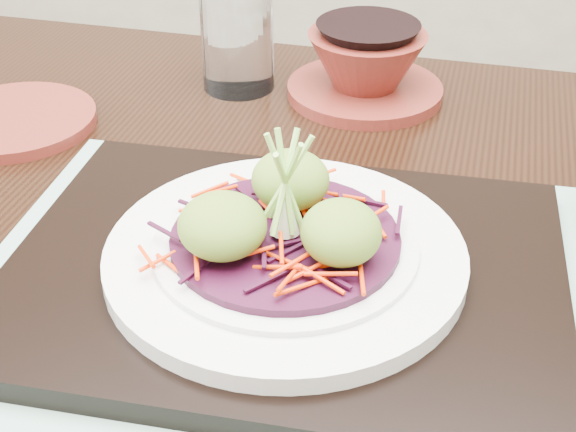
# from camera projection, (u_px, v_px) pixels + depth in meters

# --- Properties ---
(dining_table) EXTENTS (1.37, 1.02, 0.78)m
(dining_table) POSITION_uv_depth(u_px,v_px,m) (265.00, 340.00, 0.70)
(dining_table) COLOR black
(dining_table) RESTS_ON ground
(placemat) EXTENTS (0.50, 0.41, 0.00)m
(placemat) POSITION_uv_depth(u_px,v_px,m) (285.00, 285.00, 0.60)
(placemat) COLOR #82A793
(placemat) RESTS_ON dining_table
(serving_tray) EXTENTS (0.43, 0.34, 0.02)m
(serving_tray) POSITION_uv_depth(u_px,v_px,m) (285.00, 273.00, 0.59)
(serving_tray) COLOR black
(serving_tray) RESTS_ON placemat
(white_plate) EXTENTS (0.26, 0.26, 0.02)m
(white_plate) POSITION_uv_depth(u_px,v_px,m) (285.00, 254.00, 0.58)
(white_plate) COLOR silver
(white_plate) RESTS_ON serving_tray
(cabbage_bed) EXTENTS (0.17, 0.17, 0.01)m
(cabbage_bed) POSITION_uv_depth(u_px,v_px,m) (285.00, 239.00, 0.58)
(cabbage_bed) COLOR #360A1F
(cabbage_bed) RESTS_ON white_plate
(carrot_julienne) EXTENTS (0.20, 0.20, 0.01)m
(carrot_julienne) POSITION_uv_depth(u_px,v_px,m) (285.00, 229.00, 0.57)
(carrot_julienne) COLOR red
(carrot_julienne) RESTS_ON cabbage_bed
(guacamole_scoops) EXTENTS (0.14, 0.13, 0.05)m
(guacamole_scoops) POSITION_uv_depth(u_px,v_px,m) (285.00, 212.00, 0.56)
(guacamole_scoops) COLOR olive
(guacamole_scoops) RESTS_ON cabbage_bed
(scallion_garnish) EXTENTS (0.06, 0.06, 0.09)m
(scallion_garnish) POSITION_uv_depth(u_px,v_px,m) (285.00, 187.00, 0.55)
(scallion_garnish) COLOR #8BC64F
(scallion_garnish) RESTS_ON cabbage_bed
(terracotta_side_plate) EXTENTS (0.20, 0.20, 0.01)m
(terracotta_side_plate) POSITION_uv_depth(u_px,v_px,m) (15.00, 120.00, 0.82)
(terracotta_side_plate) COLOR #5B1C15
(terracotta_side_plate) RESTS_ON dining_table
(water_glass) EXTENTS (0.10, 0.10, 0.11)m
(water_glass) POSITION_uv_depth(u_px,v_px,m) (237.00, 38.00, 0.87)
(water_glass) COLOR white
(water_glass) RESTS_ON dining_table
(terracotta_bowl_set) EXTENTS (0.20, 0.20, 0.07)m
(terracotta_bowl_set) POSITION_uv_depth(u_px,v_px,m) (366.00, 69.00, 0.86)
(terracotta_bowl_set) COLOR #5B1C15
(terracotta_bowl_set) RESTS_ON dining_table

